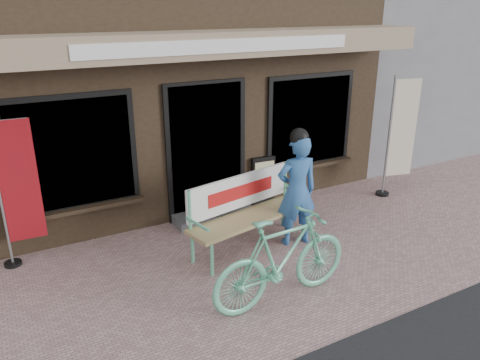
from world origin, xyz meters
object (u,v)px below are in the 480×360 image
bench (246,206)px  menu_stand (263,180)px  bicycle (282,259)px  nobori_red (17,190)px  person (297,189)px  nobori_cream (400,135)px

bench → menu_stand: (1.00, 1.19, -0.18)m
bicycle → nobori_red: 3.48m
person → nobori_cream: nobori_cream is taller
person → menu_stand: size_ratio=2.02×
bench → nobori_cream: nobori_cream is taller
nobori_red → menu_stand: (3.80, 0.18, -0.61)m
nobori_cream → menu_stand: size_ratio=2.54×
bench → nobori_red: nobori_red is taller
person → nobori_cream: (2.66, 0.68, 0.27)m
nobori_cream → menu_stand: nobori_cream is taller
bench → nobori_cream: size_ratio=0.92×
nobori_cream → menu_stand: (-2.34, 0.76, -0.68)m
bicycle → nobori_red: size_ratio=0.90×
bicycle → menu_stand: size_ratio=2.14×
nobori_red → menu_stand: 3.85m
bench → nobori_red: bearing=148.4°
nobori_red → menu_stand: nobori_red is taller
person → menu_stand: 1.53m
nobori_red → nobori_cream: nobori_cream is taller
bicycle → nobori_red: (-2.51, 2.36, 0.50)m
person → nobori_red: size_ratio=0.85×
person → bench: bearing=171.2°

